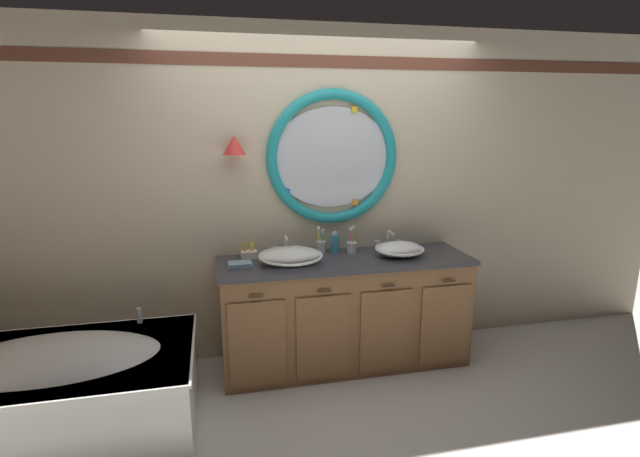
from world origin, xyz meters
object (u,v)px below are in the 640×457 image
at_px(toiletry_basket, 249,253).
at_px(toothbrush_holder_right, 352,247).
at_px(sink_basin_left, 291,256).
at_px(folded_hand_towel, 240,265).
at_px(soap_dispenser, 335,243).
at_px(bathtub, 55,387).
at_px(sink_basin_right, 399,249).
at_px(toothbrush_holder_left, 321,246).

bearing_deg(toiletry_basket, toothbrush_holder_right, -4.04).
xyz_separation_m(sink_basin_left, toothbrush_holder_right, (0.52, 0.17, -0.01)).
relative_size(sink_basin_left, folded_hand_towel, 2.71).
distance_m(sink_basin_left, soap_dispenser, 0.45).
bearing_deg(sink_basin_left, toiletry_basket, 142.09).
distance_m(toothbrush_holder_right, toiletry_basket, 0.81).
bearing_deg(toothbrush_holder_right, soap_dispenser, 159.87).
bearing_deg(bathtub, folded_hand_towel, 19.71).
distance_m(sink_basin_left, toiletry_basket, 0.37).
xyz_separation_m(sink_basin_left, toiletry_basket, (-0.29, 0.22, -0.03)).
xyz_separation_m(bathtub, sink_basin_left, (1.54, 0.42, 0.61)).
relative_size(sink_basin_right, folded_hand_towel, 2.16).
bearing_deg(sink_basin_right, sink_basin_left, -180.00).
bearing_deg(toothbrush_holder_right, folded_hand_towel, -169.53).
height_order(toothbrush_holder_left, folded_hand_towel, toothbrush_holder_left).
bearing_deg(toothbrush_holder_right, bathtub, -164.17).
bearing_deg(sink_basin_left, toothbrush_holder_right, 17.98).
bearing_deg(toothbrush_holder_right, sink_basin_right, -26.55).
bearing_deg(bathtub, toothbrush_holder_left, 18.81).
xyz_separation_m(bathtub, soap_dispenser, (1.93, 0.63, 0.63)).
xyz_separation_m(soap_dispenser, folded_hand_towel, (-0.76, -0.21, -0.06)).
bearing_deg(sink_basin_right, toothbrush_holder_left, 160.64).
bearing_deg(toothbrush_holder_left, toothbrush_holder_right, -8.27).
relative_size(toothbrush_holder_left, folded_hand_towel, 1.25).
relative_size(sink_basin_left, toiletry_basket, 3.92).
bearing_deg(sink_basin_right, soap_dispenser, 155.14).
bearing_deg(bathtub, sink_basin_right, 9.84).
distance_m(toothbrush_holder_left, soap_dispenser, 0.12).
bearing_deg(soap_dispenser, toothbrush_holder_right, -20.13).
relative_size(sink_basin_right, toothbrush_holder_right, 1.71).
bearing_deg(soap_dispenser, toothbrush_holder_left, -174.66).
bearing_deg(bathtub, sink_basin_left, 15.10).
height_order(toothbrush_holder_left, soap_dispenser, toothbrush_holder_left).
bearing_deg(folded_hand_towel, bathtub, -160.29).
relative_size(sink_basin_right, toothbrush_holder_left, 1.72).
distance_m(bathtub, sink_basin_right, 2.51).
relative_size(bathtub, toothbrush_holder_right, 7.57).
xyz_separation_m(sink_basin_right, folded_hand_towel, (-1.22, 0.00, -0.04)).
bearing_deg(soap_dispenser, folded_hand_towel, -164.58).
xyz_separation_m(folded_hand_towel, toiletry_basket, (0.08, 0.22, 0.02)).
bearing_deg(toiletry_basket, folded_hand_towel, -109.98).
distance_m(sink_basin_right, toothbrush_holder_left, 0.61).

